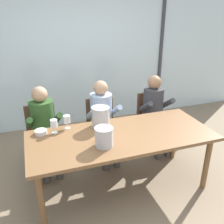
{
  "coord_description": "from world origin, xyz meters",
  "views": [
    {
      "loc": [
        -0.96,
        -2.41,
        2.18
      ],
      "look_at": [
        0.0,
        0.35,
        0.92
      ],
      "focal_mm": 39.5,
      "sensor_mm": 36.0,
      "label": 1
    }
  ],
  "objects": [
    {
      "name": "hillside_vineyard",
      "position": [
        0.0,
        5.91,
        0.74
      ],
      "size": [
        13.41,
        2.4,
        1.47
      ],
      "primitive_type": "cube",
      "color": "#568942",
      "rests_on": "ground"
    },
    {
      "name": "wine_glass_by_left_taster",
      "position": [
        -0.58,
        0.37,
        0.89
      ],
      "size": [
        0.08,
        0.08,
        0.17
      ],
      "color": "silver",
      "rests_on": "dining_table"
    },
    {
      "name": "window_mullion_right",
      "position": [
        1.67,
        2.11,
        1.3
      ],
      "size": [
        0.06,
        0.06,
        2.6
      ],
      "primitive_type": "cube",
      "color": "#38383D",
      "rests_on": "ground"
    },
    {
      "name": "wine_glass_near_bucket",
      "position": [
        -0.75,
        0.3,
        0.89
      ],
      "size": [
        0.08,
        0.08,
        0.17
      ],
      "color": "silver",
      "rests_on": "dining_table"
    },
    {
      "name": "tasting_bowl",
      "position": [
        -0.91,
        0.33,
        0.8
      ],
      "size": [
        0.15,
        0.15,
        0.05
      ],
      "primitive_type": "cylinder",
      "color": "silver",
      "rests_on": "dining_table"
    },
    {
      "name": "ice_bucket_secondary",
      "position": [
        -0.28,
        -0.18,
        0.89
      ],
      "size": [
        0.21,
        0.21,
        0.22
      ],
      "color": "#B7B7BC",
      "rests_on": "dining_table"
    },
    {
      "name": "person_olive_shirt",
      "position": [
        -0.85,
        0.74,
        0.7
      ],
      "size": [
        0.49,
        0.63,
        1.21
      ],
      "rotation": [
        0.0,
        0.0,
        0.1
      ],
      "color": "#2D5123",
      "rests_on": "ground"
    },
    {
      "name": "person_charcoal_jacket",
      "position": [
        0.86,
        0.74,
        0.7
      ],
      "size": [
        0.47,
        0.62,
        1.21
      ],
      "rotation": [
        0.0,
        0.0,
        0.03
      ],
      "color": "#38383D",
      "rests_on": "ground"
    },
    {
      "name": "dining_table",
      "position": [
        0.0,
        0.0,
        0.69
      ],
      "size": [
        2.21,
        0.94,
        0.77
      ],
      "color": "brown",
      "rests_on": "ground"
    },
    {
      "name": "ground",
      "position": [
        0.0,
        1.0,
        0.0
      ],
      "size": [
        14.0,
        14.0,
        0.0
      ],
      "primitive_type": "plane",
      "color": "#847056"
    },
    {
      "name": "chair_near_curtain",
      "position": [
        -0.88,
        0.89,
        0.52
      ],
      "size": [
        0.46,
        0.46,
        0.89
      ],
      "rotation": [
        0.0,
        0.0,
        -0.04
      ],
      "color": "brown",
      "rests_on": "ground"
    },
    {
      "name": "chair_center",
      "position": [
        0.87,
        0.88,
        0.52
      ],
      "size": [
        0.45,
        0.45,
        0.89
      ],
      "rotation": [
        0.0,
        0.0,
        0.03
      ],
      "color": "brown",
      "rests_on": "ground"
    },
    {
      "name": "ice_bucket_primary",
      "position": [
        -0.17,
        0.29,
        0.9
      ],
      "size": [
        0.23,
        0.23,
        0.26
      ],
      "color": "#B7B7BC",
      "rests_on": "dining_table"
    },
    {
      "name": "chair_left_of_center",
      "position": [
        -0.01,
        0.87,
        0.52
      ],
      "size": [
        0.5,
        0.5,
        0.89
      ],
      "rotation": [
        0.0,
        0.0,
        -0.14
      ],
      "color": "brown",
      "rests_on": "ground"
    },
    {
      "name": "window_glass_panel",
      "position": [
        0.0,
        2.13,
        1.3
      ],
      "size": [
        7.41,
        0.03,
        2.6
      ],
      "primitive_type": "cube",
      "color": "silver",
      "rests_on": "ground"
    },
    {
      "name": "person_pale_blue_shirt",
      "position": [
        -0.0,
        0.74,
        0.7
      ],
      "size": [
        0.48,
        0.62,
        1.21
      ],
      "rotation": [
        0.0,
        0.0,
        0.06
      ],
      "color": "#9EB2D1",
      "rests_on": "ground"
    }
  ]
}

